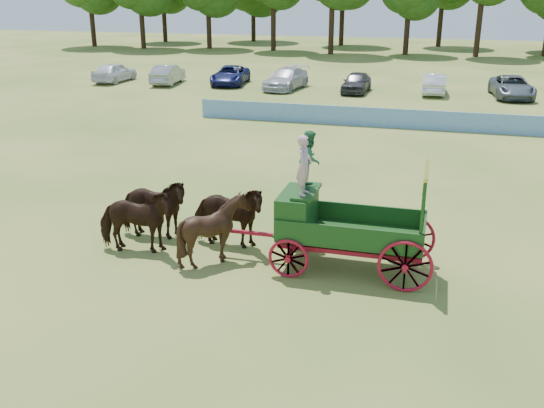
{
  "coord_description": "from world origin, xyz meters",
  "views": [
    {
      "loc": [
        -0.6,
        -15.06,
        7.28
      ],
      "look_at": [
        -5.03,
        0.94,
        1.3
      ],
      "focal_mm": 40.0,
      "sensor_mm": 36.0,
      "label": 1
    }
  ],
  "objects": [
    {
      "name": "horse_lead_left",
      "position": [
        -8.65,
        -0.61,
        0.97
      ],
      "size": [
        2.44,
        1.43,
        1.94
      ],
      "primitive_type": "imported",
      "rotation": [
        0.0,
        0.0,
        1.75
      ],
      "color": "black",
      "rests_on": "ground"
    },
    {
      "name": "horse_wheel_right",
      "position": [
        -6.25,
        0.49,
        0.97
      ],
      "size": [
        2.3,
        1.06,
        1.94
      ],
      "primitive_type": "imported",
      "rotation": [
        0.0,
        0.0,
        1.58
      ],
      "color": "black",
      "rests_on": "ground"
    },
    {
      "name": "sponsor_banner",
      "position": [
        -1.0,
        18.0,
        0.53
      ],
      "size": [
        26.0,
        0.08,
        1.05
      ],
      "primitive_type": "cube",
      "color": "#216FB5",
      "rests_on": "ground"
    },
    {
      "name": "farm_dray",
      "position": [
        -3.29,
        -0.04,
        1.64
      ],
      "size": [
        6.0,
        2.0,
        3.73
      ],
      "color": "#AA1126",
      "rests_on": "ground"
    },
    {
      "name": "parked_cars",
      "position": [
        2.77,
        29.8,
        0.75
      ],
      "size": [
        57.68,
        6.89,
        1.57
      ],
      "color": "silver",
      "rests_on": "ground"
    },
    {
      "name": "ground",
      "position": [
        0.0,
        0.0,
        0.0
      ],
      "size": [
        160.0,
        160.0,
        0.0
      ],
      "primitive_type": "plane",
      "color": "#A29649",
      "rests_on": "ground"
    },
    {
      "name": "horse_wheel_left",
      "position": [
        -6.25,
        -0.61,
        0.97
      ],
      "size": [
        1.84,
        1.66,
        1.94
      ],
      "primitive_type": "imported",
      "rotation": [
        0.0,
        0.0,
        1.63
      ],
      "color": "black",
      "rests_on": "ground"
    },
    {
      "name": "horse_lead_right",
      "position": [
        -8.65,
        0.49,
        0.97
      ],
      "size": [
        2.37,
        1.22,
        1.94
      ],
      "primitive_type": "imported",
      "rotation": [
        0.0,
        0.0,
        1.65
      ],
      "color": "black",
      "rests_on": "ground"
    }
  ]
}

